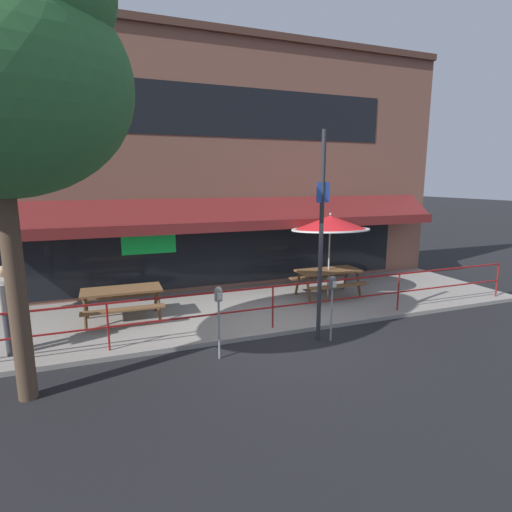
% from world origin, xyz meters
% --- Properties ---
extents(ground_plane, '(120.00, 120.00, 0.00)m').
position_xyz_m(ground_plane, '(0.00, 0.00, 0.00)').
color(ground_plane, black).
extents(patio_deck, '(15.00, 4.00, 0.10)m').
position_xyz_m(patio_deck, '(0.00, 2.00, 0.05)').
color(patio_deck, gray).
rests_on(patio_deck, ground).
extents(restaurant_building, '(15.00, 1.60, 7.55)m').
position_xyz_m(restaurant_building, '(0.00, 4.22, 3.75)').
color(restaurant_building, brown).
rests_on(restaurant_building, ground).
extents(patio_railing, '(13.84, 0.04, 0.97)m').
position_xyz_m(patio_railing, '(0.00, 0.30, 0.80)').
color(patio_railing, maroon).
rests_on(patio_railing, patio_deck).
extents(picnic_table_left, '(1.80, 1.42, 0.76)m').
position_xyz_m(picnic_table_left, '(-3.12, 1.99, 0.71)').
color(picnic_table_left, brown).
rests_on(picnic_table_left, patio_deck).
extents(picnic_table_centre, '(1.80, 1.42, 0.76)m').
position_xyz_m(picnic_table_centre, '(2.45, 2.04, 0.71)').
color(picnic_table_centre, brown).
rests_on(picnic_table_centre, patio_deck).
extents(patio_umbrella_centre, '(2.14, 2.14, 2.38)m').
position_xyz_m(patio_umbrella_centre, '(2.45, 2.04, 2.18)').
color(patio_umbrella_centre, '#B7B2A8').
rests_on(patio_umbrella_centre, patio_deck).
extents(pedestrian_walking, '(0.27, 0.62, 1.71)m').
position_xyz_m(pedestrian_walking, '(-5.19, 0.83, 1.06)').
color(pedestrian_walking, '#333338').
rests_on(pedestrian_walking, patio_deck).
extents(parking_meter_near, '(0.15, 0.16, 1.42)m').
position_xyz_m(parking_meter_near, '(-1.49, -0.60, 1.15)').
color(parking_meter_near, gray).
rests_on(parking_meter_near, ground).
extents(parking_meter_far, '(0.15, 0.16, 1.42)m').
position_xyz_m(parking_meter_far, '(0.95, -0.62, 1.15)').
color(parking_meter_far, gray).
rests_on(parking_meter_far, ground).
extents(street_sign_pole, '(0.28, 0.09, 4.33)m').
position_xyz_m(street_sign_pole, '(0.74, -0.45, 2.22)').
color(street_sign_pole, '#2D2D33').
rests_on(street_sign_pole, ground).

